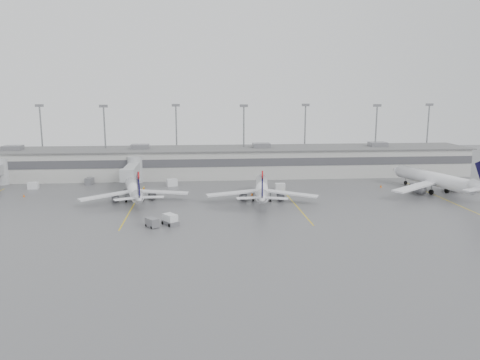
{
  "coord_description": "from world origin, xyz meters",
  "views": [
    {
      "loc": [
        -3.15,
        -76.8,
        23.93
      ],
      "look_at": [
        5.72,
        24.0,
        5.0
      ],
      "focal_mm": 35.0,
      "sensor_mm": 36.0,
      "label": 1
    }
  ],
  "objects": [
    {
      "name": "gse_uld_b",
      "position": [
        -10.36,
        43.54,
        0.93
      ],
      "size": [
        3.04,
        2.47,
        1.87
      ],
      "primitive_type": "cube",
      "rotation": [
        0.0,
        0.0,
        0.31
      ],
      "color": "silver",
      "rests_on": "ground"
    },
    {
      "name": "cone_c",
      "position": [
        9.13,
        30.47,
        0.4
      ],
      "size": [
        0.5,
        0.5,
        0.79
      ],
      "primitive_type": "cone",
      "color": "#E65D04",
      "rests_on": "ground"
    },
    {
      "name": "gse_uld_c",
      "position": [
        16.8,
        35.98,
        0.86
      ],
      "size": [
        2.48,
        1.69,
        1.72
      ],
      "primitive_type": "cube",
      "rotation": [
        0.0,
        0.0,
        -0.03
      ],
      "color": "silver",
      "rests_on": "ground"
    },
    {
      "name": "jet_mid_left",
      "position": [
        -17.8,
        26.95,
        2.7
      ],
      "size": [
        23.42,
        26.54,
        8.7
      ],
      "rotation": [
        0.0,
        0.0,
        0.22
      ],
      "color": "white",
      "rests_on": "ground"
    },
    {
      "name": "jet_far_right",
      "position": [
        54.0,
        28.94,
        3.4
      ],
      "size": [
        29.25,
        33.2,
        10.94
      ],
      "rotation": [
        0.0,
        0.0,
        0.25
      ],
      "color": "white",
      "rests_on": "ground"
    },
    {
      "name": "cone_d",
      "position": [
        43.23,
        37.17,
        0.38
      ],
      "size": [
        0.48,
        0.48,
        0.77
      ],
      "primitive_type": "cone",
      "color": "#E65D04",
      "rests_on": "ground"
    },
    {
      "name": "light_masts",
      "position": [
        0.0,
        63.75,
        12.03
      ],
      "size": [
        142.4,
        8.0,
        20.6
      ],
      "color": "gray",
      "rests_on": "ground"
    },
    {
      "name": "jet_mid_right",
      "position": [
        10.71,
        24.77,
        2.8
      ],
      "size": [
        24.67,
        27.82,
        9.02
      ],
      "rotation": [
        0.0,
        0.0,
        -0.13
      ],
      "color": "white",
      "rests_on": "ground"
    },
    {
      "name": "ground",
      "position": [
        0.0,
        0.0,
        0.0
      ],
      "size": [
        260.0,
        260.0,
        0.0
      ],
      "primitive_type": "plane",
      "color": "#515154",
      "rests_on": "ground"
    },
    {
      "name": "cone_b",
      "position": [
        -17.14,
        40.06,
        0.31
      ],
      "size": [
        0.39,
        0.39,
        0.62
      ],
      "primitive_type": "cone",
      "color": "#E65D04",
      "rests_on": "ground"
    },
    {
      "name": "cone_a",
      "position": [
        -44.09,
        33.67,
        0.35
      ],
      "size": [
        0.44,
        0.44,
        0.7
      ],
      "primitive_type": "cone",
      "color": "#E65D04",
      "rests_on": "ground"
    },
    {
      "name": "baggage_cart",
      "position": [
        -11.85,
        5.77,
        0.87
      ],
      "size": [
        2.74,
        2.98,
        1.67
      ],
      "rotation": [
        0.0,
        0.0,
        0.63
      ],
      "color": "slate",
      "rests_on": "ground"
    },
    {
      "name": "stand_markings",
      "position": [
        -0.0,
        24.0,
        0.01
      ],
      "size": [
        105.25,
        40.0,
        0.01
      ],
      "color": "yellow",
      "rests_on": "ground"
    },
    {
      "name": "gse_loader",
      "position": [
        -32.24,
        47.7,
        0.89
      ],
      "size": [
        2.08,
        3.01,
        1.77
      ],
      "primitive_type": "cube",
      "rotation": [
        0.0,
        0.0,
        -0.11
      ],
      "color": "slate",
      "rests_on": "ground"
    },
    {
      "name": "gse_uld_a",
      "position": [
        -45.08,
        43.0,
        0.85
      ],
      "size": [
        2.44,
        1.66,
        1.7
      ],
      "primitive_type": "cube",
      "rotation": [
        0.0,
        0.0,
        0.02
      ],
      "color": "silver",
      "rests_on": "ground"
    },
    {
      "name": "terminal",
      "position": [
        -0.01,
        57.98,
        4.17
      ],
      "size": [
        152.0,
        17.0,
        9.45
      ],
      "color": "#B2B1AC",
      "rests_on": "ground"
    },
    {
      "name": "baggage_tug",
      "position": [
        -8.65,
        6.97,
        0.79
      ],
      "size": [
        3.42,
        3.69,
        2.04
      ],
      "rotation": [
        0.0,
        0.0,
        0.63
      ],
      "color": "silver",
      "rests_on": "ground"
    },
    {
      "name": "jet_bridge_right",
      "position": [
        -20.5,
        45.72,
        3.87
      ],
      "size": [
        4.0,
        17.2,
        7.0
      ],
      "color": "#A5A7AA",
      "rests_on": "ground"
    }
  ]
}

